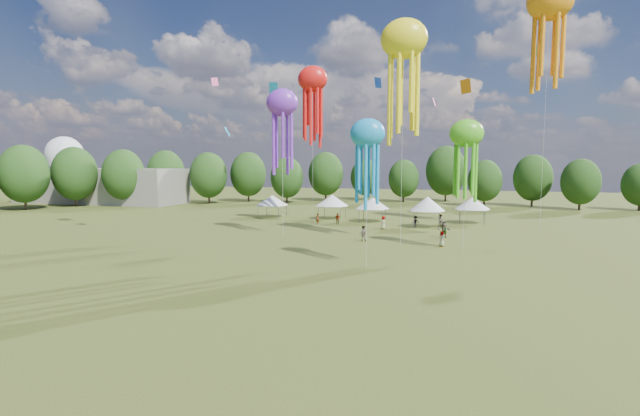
# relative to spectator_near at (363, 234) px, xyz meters

# --- Properties ---
(ground) EXTENTS (300.00, 300.00, 0.00)m
(ground) POSITION_rel_spectator_near_xyz_m (2.94, -37.14, -0.91)
(ground) COLOR #384416
(ground) RESTS_ON ground
(spectator_near) EXTENTS (0.92, 0.73, 1.82)m
(spectator_near) POSITION_rel_spectator_near_xyz_m (0.00, 0.00, 0.00)
(spectator_near) COLOR gray
(spectator_near) RESTS_ON ground
(spectators_far) EXTENTS (19.74, 17.58, 1.92)m
(spectators_far) POSITION_rel_spectator_near_xyz_m (4.55, 9.54, -0.03)
(spectators_far) COLOR gray
(spectators_far) RESTS_ON ground
(festival_tents) EXTENTS (37.58, 11.69, 4.45)m
(festival_tents) POSITION_rel_spectator_near_xyz_m (-2.39, 18.53, 2.17)
(festival_tents) COLOR #47474C
(festival_tents) RESTS_ON ground
(show_kites) EXTENTS (36.57, 31.37, 32.46)m
(show_kites) POSITION_rel_spectator_near_xyz_m (7.07, 6.09, 19.59)
(show_kites) COLOR purple
(show_kites) RESTS_ON ground
(treeline) EXTENTS (201.57, 95.24, 13.43)m
(treeline) POSITION_rel_spectator_near_xyz_m (-0.93, 25.37, 5.63)
(treeline) COLOR #38281C
(treeline) RESTS_ON ground
(hangar) EXTENTS (40.00, 12.00, 8.00)m
(hangar) POSITION_rel_spectator_near_xyz_m (-69.06, 34.86, 3.09)
(hangar) COLOR gray
(hangar) RESTS_ON ground
(radome) EXTENTS (9.00, 9.00, 16.00)m
(radome) POSITION_rel_spectator_near_xyz_m (-85.06, 40.86, 9.07)
(radome) COLOR white
(radome) RESTS_ON ground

